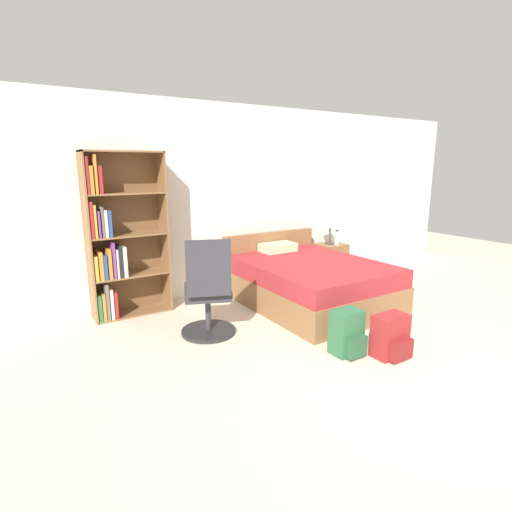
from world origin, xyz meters
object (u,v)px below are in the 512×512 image
(table_lamp, at_px, (330,223))
(water_bottle, at_px, (337,238))
(bookshelf, at_px, (117,242))
(bed, at_px, (308,281))
(backpack_green, at_px, (347,334))
(office_chair, at_px, (208,294))
(nightstand, at_px, (330,261))
(backpack_red, at_px, (391,337))

(table_lamp, height_order, water_bottle, table_lamp)
(bookshelf, relative_size, table_lamp, 4.60)
(bed, relative_size, backpack_green, 4.57)
(office_chair, xyz_separation_m, water_bottle, (2.70, 0.95, 0.20))
(office_chair, xyz_separation_m, nightstand, (2.67, 1.04, -0.19))
(backpack_green, bearing_deg, bed, 65.30)
(water_bottle, height_order, backpack_red, water_bottle)
(backpack_green, bearing_deg, backpack_red, -39.17)
(bookshelf, xyz_separation_m, table_lamp, (3.28, -0.05, -0.03))
(office_chair, xyz_separation_m, backpack_green, (0.95, -1.07, -0.26))
(nightstand, bearing_deg, bed, -145.12)
(bookshelf, relative_size, nightstand, 3.52)
(backpack_red, bearing_deg, water_bottle, 57.78)
(bookshelf, distance_m, backpack_red, 3.17)
(table_lamp, distance_m, backpack_green, 2.82)
(office_chair, distance_m, backpack_green, 1.45)
(bed, distance_m, office_chair, 1.61)
(nightstand, distance_m, backpack_green, 2.72)
(table_lamp, xyz_separation_m, backpack_red, (-1.39, -2.39, -0.69))
(bed, xyz_separation_m, table_lamp, (1.09, 0.78, 0.59))
(nightstand, bearing_deg, water_bottle, -72.62)
(table_lamp, distance_m, water_bottle, 0.25)
(bookshelf, height_order, backpack_green, bookshelf)
(bookshelf, bearing_deg, bed, -20.90)
(bookshelf, xyz_separation_m, backpack_green, (1.57, -2.19, -0.70))
(backpack_red, xyz_separation_m, backpack_green, (-0.32, 0.26, 0.01))
(bed, height_order, backpack_red, bed)
(bed, distance_m, water_bottle, 1.36)
(bookshelf, bearing_deg, backpack_red, -52.31)
(table_lamp, bearing_deg, bed, -144.24)
(office_chair, distance_m, water_bottle, 2.87)
(bookshelf, height_order, table_lamp, bookshelf)
(table_lamp, height_order, backpack_green, table_lamp)
(bookshelf, height_order, nightstand, bookshelf)
(water_bottle, bearing_deg, backpack_red, -122.22)
(bed, height_order, table_lamp, table_lamp)
(backpack_red, relative_size, backpack_green, 0.94)
(water_bottle, distance_m, backpack_green, 2.71)
(bookshelf, height_order, water_bottle, bookshelf)
(bed, distance_m, nightstand, 1.34)
(nightstand, bearing_deg, backpack_green, -129.07)
(table_lamp, relative_size, water_bottle, 1.76)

